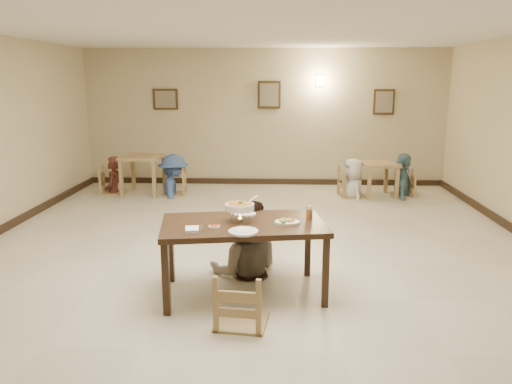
{
  "coord_description": "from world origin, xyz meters",
  "views": [
    {
      "loc": [
        0.3,
        -6.16,
        2.33
      ],
      "look_at": [
        0.04,
        -0.27,
        0.99
      ],
      "focal_mm": 35.0,
      "sensor_mm": 36.0,
      "label": 1
    }
  ],
  "objects_px": {
    "bg_table_left": "(143,162)",
    "bg_chair_rl": "(353,170)",
    "curry_warmer": "(240,207)",
    "drink_glass": "(309,213)",
    "bg_diner_c": "(354,159)",
    "bg_diner_d": "(404,153)",
    "bg_chair_ll": "(112,168)",
    "bg_chair_lr": "(173,171)",
    "bg_diner_a": "(112,157)",
    "main_table": "(243,230)",
    "bg_chair_rr": "(403,171)",
    "chair_far": "(248,229)",
    "bg_table_right": "(378,169)",
    "bg_diner_b": "(173,154)",
    "main_diner": "(245,200)",
    "chair_near": "(241,273)"
  },
  "relations": [
    {
      "from": "main_diner",
      "to": "bg_diner_a",
      "type": "distance_m",
      "value": 5.25
    },
    {
      "from": "bg_diner_b",
      "to": "bg_diner_c",
      "type": "distance_m",
      "value": 3.66
    },
    {
      "from": "main_table",
      "to": "bg_diner_c",
      "type": "distance_m",
      "value": 5.2
    },
    {
      "from": "bg_table_left",
      "to": "bg_diner_a",
      "type": "height_order",
      "value": "bg_diner_a"
    },
    {
      "from": "bg_chair_lr",
      "to": "bg_chair_rl",
      "type": "height_order",
      "value": "bg_chair_rl"
    },
    {
      "from": "chair_far",
      "to": "bg_table_right",
      "type": "xyz_separation_m",
      "value": [
        2.4,
        4.12,
        0.04
      ]
    },
    {
      "from": "bg_diner_a",
      "to": "bg_diner_c",
      "type": "bearing_deg",
      "value": 84.72
    },
    {
      "from": "bg_diner_b",
      "to": "main_table",
      "type": "bearing_deg",
      "value": -173.38
    },
    {
      "from": "bg_chair_lr",
      "to": "bg_chair_rl",
      "type": "xyz_separation_m",
      "value": [
        3.66,
        0.04,
        0.04
      ]
    },
    {
      "from": "main_table",
      "to": "bg_chair_rl",
      "type": "bearing_deg",
      "value": 59.63
    },
    {
      "from": "chair_near",
      "to": "bg_chair_rl",
      "type": "relative_size",
      "value": 0.96
    },
    {
      "from": "main_table",
      "to": "curry_warmer",
      "type": "xyz_separation_m",
      "value": [
        -0.04,
        0.03,
        0.25
      ]
    },
    {
      "from": "main_table",
      "to": "bg_chair_ll",
      "type": "height_order",
      "value": "bg_chair_ll"
    },
    {
      "from": "main_table",
      "to": "bg_chair_rr",
      "type": "height_order",
      "value": "bg_chair_rr"
    },
    {
      "from": "bg_chair_rl",
      "to": "bg_diner_a",
      "type": "bearing_deg",
      "value": 81.33
    },
    {
      "from": "bg_chair_rl",
      "to": "bg_diner_a",
      "type": "relative_size",
      "value": 0.7
    },
    {
      "from": "main_table",
      "to": "bg_diner_b",
      "type": "relative_size",
      "value": 1.12
    },
    {
      "from": "curry_warmer",
      "to": "bg_chair_rr",
      "type": "relative_size",
      "value": 0.35
    },
    {
      "from": "curry_warmer",
      "to": "bg_chair_lr",
      "type": "distance_m",
      "value": 5.1
    },
    {
      "from": "bg_chair_ll",
      "to": "bg_chair_lr",
      "type": "relative_size",
      "value": 1.07
    },
    {
      "from": "chair_far",
      "to": "bg_chair_rr",
      "type": "xyz_separation_m",
      "value": [
        2.91,
        4.19,
        -0.02
      ]
    },
    {
      "from": "main_table",
      "to": "bg_chair_lr",
      "type": "distance_m",
      "value": 5.12
    },
    {
      "from": "chair_far",
      "to": "bg_chair_lr",
      "type": "bearing_deg",
      "value": 133.36
    },
    {
      "from": "curry_warmer",
      "to": "drink_glass",
      "type": "bearing_deg",
      "value": 11.21
    },
    {
      "from": "bg_chair_rr",
      "to": "curry_warmer",
      "type": "bearing_deg",
      "value": -26.24
    },
    {
      "from": "chair_far",
      "to": "bg_chair_rl",
      "type": "relative_size",
      "value": 0.96
    },
    {
      "from": "bg_chair_rl",
      "to": "bg_table_right",
      "type": "bearing_deg",
      "value": -95.72
    },
    {
      "from": "bg_diner_c",
      "to": "bg_diner_d",
      "type": "distance_m",
      "value": 1.04
    },
    {
      "from": "bg_diner_b",
      "to": "bg_diner_c",
      "type": "relative_size",
      "value": 1.09
    },
    {
      "from": "chair_near",
      "to": "bg_diner_d",
      "type": "distance_m",
      "value": 6.34
    },
    {
      "from": "bg_table_right",
      "to": "bg_diner_b",
      "type": "xyz_separation_m",
      "value": [
        -4.17,
        -0.06,
        0.28
      ]
    },
    {
      "from": "bg_diner_b",
      "to": "curry_warmer",
      "type": "bearing_deg",
      "value": -173.67
    },
    {
      "from": "chair_near",
      "to": "bg_table_left",
      "type": "bearing_deg",
      "value": -59.53
    },
    {
      "from": "drink_glass",
      "to": "bg_table_left",
      "type": "height_order",
      "value": "drink_glass"
    },
    {
      "from": "drink_glass",
      "to": "bg_chair_lr",
      "type": "relative_size",
      "value": 0.14
    },
    {
      "from": "curry_warmer",
      "to": "bg_chair_lr",
      "type": "bearing_deg",
      "value": 109.91
    },
    {
      "from": "bg_diner_a",
      "to": "bg_diner_b",
      "type": "relative_size",
      "value": 0.92
    },
    {
      "from": "bg_table_left",
      "to": "drink_glass",
      "type": "bearing_deg",
      "value": -56.19
    },
    {
      "from": "bg_table_left",
      "to": "bg_table_right",
      "type": "height_order",
      "value": "bg_table_left"
    },
    {
      "from": "bg_chair_lr",
      "to": "bg_chair_rr",
      "type": "height_order",
      "value": "bg_chair_lr"
    },
    {
      "from": "bg_table_left",
      "to": "bg_chair_rl",
      "type": "bearing_deg",
      "value": -0.28
    },
    {
      "from": "bg_table_left",
      "to": "bg_diner_c",
      "type": "height_order",
      "value": "bg_diner_c"
    },
    {
      "from": "main_diner",
      "to": "curry_warmer",
      "type": "distance_m",
      "value": 0.6
    },
    {
      "from": "drink_glass",
      "to": "bg_diner_c",
      "type": "distance_m",
      "value": 4.81
    },
    {
      "from": "main_table",
      "to": "bg_diner_a",
      "type": "xyz_separation_m",
      "value": [
        -3.06,
        4.9,
        0.04
      ]
    },
    {
      "from": "bg_diner_b",
      "to": "chair_near",
      "type": "bearing_deg",
      "value": -175.49
    },
    {
      "from": "chair_near",
      "to": "bg_table_right",
      "type": "xyz_separation_m",
      "value": [
        2.37,
        5.56,
        0.04
      ]
    },
    {
      "from": "curry_warmer",
      "to": "bg_chair_ll",
      "type": "height_order",
      "value": "curry_warmer"
    },
    {
      "from": "bg_chair_ll",
      "to": "bg_diner_c",
      "type": "bearing_deg",
      "value": -100.37
    },
    {
      "from": "drink_glass",
      "to": "bg_diner_c",
      "type": "height_order",
      "value": "bg_diner_c"
    }
  ]
}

